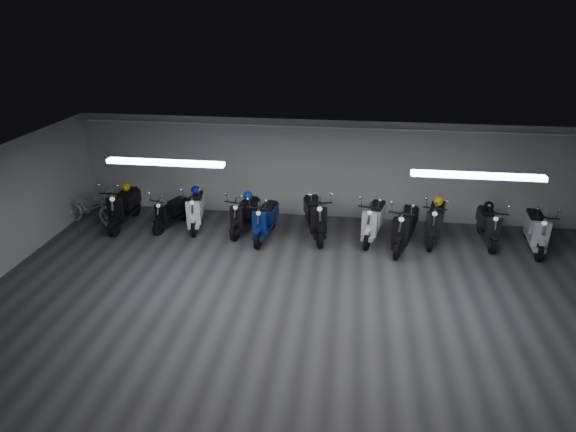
# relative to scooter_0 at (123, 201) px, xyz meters

# --- Properties ---
(floor) EXTENTS (14.00, 10.00, 0.01)m
(floor) POSITION_rel_scooter_0_xyz_m (5.41, -3.63, -0.74)
(floor) COLOR #363638
(floor) RESTS_ON ground
(ceiling) EXTENTS (14.00, 10.00, 0.01)m
(ceiling) POSITION_rel_scooter_0_xyz_m (5.41, -3.63, 2.07)
(ceiling) COLOR gray
(ceiling) RESTS_ON ground
(back_wall) EXTENTS (14.00, 0.01, 2.80)m
(back_wall) POSITION_rel_scooter_0_xyz_m (5.41, 1.38, 0.66)
(back_wall) COLOR #A6A6A9
(back_wall) RESTS_ON ground
(fluor_strip_left) EXTENTS (2.40, 0.18, 0.08)m
(fluor_strip_left) POSITION_rel_scooter_0_xyz_m (2.41, -2.63, 2.00)
(fluor_strip_left) COLOR white
(fluor_strip_left) RESTS_ON ceiling
(fluor_strip_right) EXTENTS (2.40, 0.18, 0.08)m
(fluor_strip_right) POSITION_rel_scooter_0_xyz_m (8.41, -2.63, 2.00)
(fluor_strip_right) COLOR white
(fluor_strip_right) RESTS_ON ceiling
(conduit) EXTENTS (13.60, 0.05, 0.05)m
(conduit) POSITION_rel_scooter_0_xyz_m (5.41, 1.29, 1.88)
(conduit) COLOR white
(conduit) RESTS_ON back_wall
(scooter_0) EXTENTS (0.69, 1.99, 1.47)m
(scooter_0) POSITION_rel_scooter_0_xyz_m (0.00, 0.00, 0.00)
(scooter_0) COLOR black
(scooter_0) RESTS_ON floor
(scooter_1) EXTENTS (1.06, 1.67, 1.18)m
(scooter_1) POSITION_rel_scooter_0_xyz_m (1.32, 0.04, -0.14)
(scooter_1) COLOR black
(scooter_1) RESTS_ON floor
(scooter_2) EXTENTS (0.93, 1.91, 1.36)m
(scooter_2) POSITION_rel_scooter_0_xyz_m (1.97, 0.17, -0.05)
(scooter_2) COLOR white
(scooter_2) RESTS_ON floor
(scooter_3) EXTENTS (0.97, 1.85, 1.31)m
(scooter_3) POSITION_rel_scooter_0_xyz_m (3.35, 0.06, -0.08)
(scooter_3) COLOR black
(scooter_3) RESTS_ON floor
(scooter_4) EXTENTS (0.84, 1.87, 1.35)m
(scooter_4) POSITION_rel_scooter_0_xyz_m (3.97, -0.26, -0.06)
(scooter_4) COLOR navy
(scooter_4) RESTS_ON floor
(scooter_5) EXTENTS (1.16, 2.09, 1.48)m
(scooter_5) POSITION_rel_scooter_0_xyz_m (5.24, 0.03, 0.01)
(scooter_5) COLOR black
(scooter_5) RESTS_ON floor
(scooter_6) EXTENTS (1.09, 1.98, 1.40)m
(scooter_6) POSITION_rel_scooter_0_xyz_m (6.75, 0.04, -0.03)
(scooter_6) COLOR white
(scooter_6) RESTS_ON floor
(scooter_7) EXTENTS (1.22, 2.08, 1.47)m
(scooter_7) POSITION_rel_scooter_0_xyz_m (7.50, -0.33, -0.00)
(scooter_7) COLOR black
(scooter_7) RESTS_ON floor
(scooter_8) EXTENTS (1.07, 2.00, 1.41)m
(scooter_8) POSITION_rel_scooter_0_xyz_m (8.30, 0.18, -0.03)
(scooter_8) COLOR black
(scooter_8) RESTS_ON floor
(scooter_9) EXTENTS (0.59, 1.76, 1.31)m
(scooter_9) POSITION_rel_scooter_0_xyz_m (9.62, 0.21, -0.08)
(scooter_9) COLOR black
(scooter_9) RESTS_ON floor
(bicycle) EXTENTS (1.90, 0.98, 1.17)m
(bicycle) POSITION_rel_scooter_0_xyz_m (-0.98, -0.04, -0.15)
(bicycle) COLOR silver
(bicycle) RESTS_ON floor
(scooter_10) EXTENTS (0.82, 1.91, 1.38)m
(scooter_10) POSITION_rel_scooter_0_xyz_m (10.70, 0.01, -0.05)
(scooter_10) COLOR silver
(scooter_10) RESTS_ON floor
(helmet_0) EXTENTS (0.26, 0.26, 0.26)m
(helmet_0) POSITION_rel_scooter_0_xyz_m (1.93, 0.42, 0.24)
(helmet_0) COLOR #0D1292
(helmet_0) RESTS_ON scooter_2
(helmet_1) EXTENTS (0.25, 0.25, 0.25)m
(helmet_1) POSITION_rel_scooter_0_xyz_m (3.41, 0.30, 0.20)
(helmet_1) COLOR #0D2F95
(helmet_1) RESTS_ON scooter_3
(helmet_2) EXTENTS (0.24, 0.24, 0.24)m
(helmet_2) POSITION_rel_scooter_0_xyz_m (8.37, 0.44, 0.26)
(helmet_2) COLOR yellow
(helmet_2) RESTS_ON scooter_8
(helmet_3) EXTENTS (0.23, 0.23, 0.23)m
(helmet_3) POSITION_rel_scooter_0_xyz_m (-0.00, 0.27, 0.29)
(helmet_3) COLOR gold
(helmet_3) RESTS_ON scooter_0
(helmet_4) EXTENTS (0.24, 0.24, 0.24)m
(helmet_4) POSITION_rel_scooter_0_xyz_m (9.62, 0.45, 0.19)
(helmet_4) COLOR black
(helmet_4) RESTS_ON scooter_9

